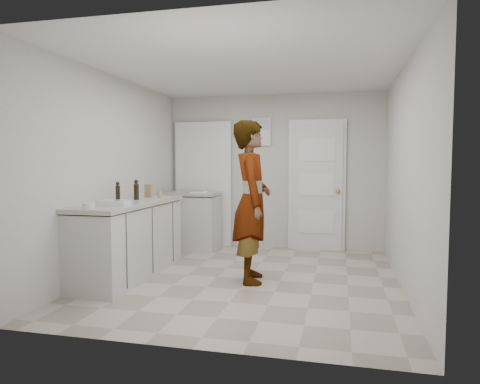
% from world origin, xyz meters
% --- Properties ---
extents(ground, '(4.00, 4.00, 0.00)m').
position_xyz_m(ground, '(0.00, 0.00, 0.00)').
color(ground, gray).
rests_on(ground, ground).
extents(room_shell, '(4.00, 4.00, 4.00)m').
position_xyz_m(room_shell, '(-0.17, 1.95, 1.02)').
color(room_shell, '#B2B0A8').
rests_on(room_shell, ground).
extents(main_counter, '(0.64, 1.96, 0.93)m').
position_xyz_m(main_counter, '(-1.45, -0.20, 0.43)').
color(main_counter, silver).
rests_on(main_counter, ground).
extents(side_counter, '(0.84, 0.61, 0.93)m').
position_xyz_m(side_counter, '(-1.25, 1.55, 0.43)').
color(side_counter, silver).
rests_on(side_counter, ground).
extents(person, '(0.60, 0.77, 1.89)m').
position_xyz_m(person, '(0.06, -0.07, 0.94)').
color(person, silver).
rests_on(person, ground).
extents(cake_mix_box, '(0.12, 0.08, 0.18)m').
position_xyz_m(cake_mix_box, '(-1.49, 0.43, 1.01)').
color(cake_mix_box, '#8F6647').
rests_on(cake_mix_box, main_counter).
extents(spice_jar, '(0.06, 0.06, 0.09)m').
position_xyz_m(spice_jar, '(-1.30, 0.38, 0.97)').
color(spice_jar, tan).
rests_on(spice_jar, main_counter).
extents(oil_cruet_a, '(0.07, 0.07, 0.26)m').
position_xyz_m(oil_cruet_a, '(-1.47, 0.04, 1.05)').
color(oil_cruet_a, black).
rests_on(oil_cruet_a, main_counter).
extents(oil_cruet_b, '(0.05, 0.05, 0.24)m').
position_xyz_m(oil_cruet_b, '(-1.56, -0.26, 1.04)').
color(oil_cruet_b, black).
rests_on(oil_cruet_b, main_counter).
extents(baking_dish, '(0.35, 0.27, 0.06)m').
position_xyz_m(baking_dish, '(-1.39, -0.67, 0.95)').
color(baking_dish, silver).
rests_on(baking_dish, main_counter).
extents(egg_bowl, '(0.13, 0.13, 0.05)m').
position_xyz_m(egg_bowl, '(-1.50, -0.98, 0.95)').
color(egg_bowl, silver).
rests_on(egg_bowl, main_counter).
extents(papers, '(0.36, 0.41, 0.01)m').
position_xyz_m(papers, '(-1.13, 1.49, 0.93)').
color(papers, white).
rests_on(papers, side_counter).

